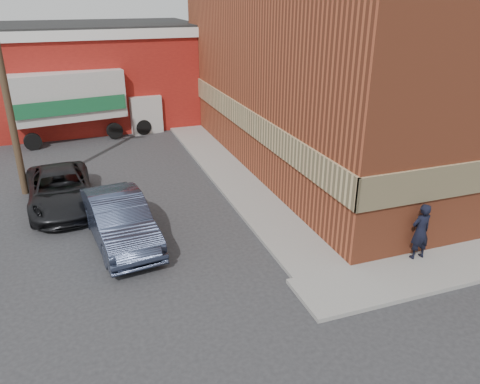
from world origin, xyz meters
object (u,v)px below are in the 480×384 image
object	(u,v)px
utility_pole	(1,69)
suv_a	(61,190)
sedan	(120,220)
warehouse	(56,75)
box_truck	(81,100)
brick_building	(386,52)
man	(420,231)

from	to	relation	value
utility_pole	suv_a	distance (m)	4.66
utility_pole	sedan	xyz separation A→B (m)	(3.09, -5.19, -3.99)
warehouse	box_truck	world-z (taller)	warehouse
brick_building	warehouse	size ratio (longest dim) A/B	1.12
utility_pole	suv_a	xyz separation A→B (m)	(1.37, -1.80, -4.07)
warehouse	suv_a	bearing A→B (deg)	-90.58
warehouse	suv_a	xyz separation A→B (m)	(-0.13, -12.80, -2.14)
sedan	box_truck	bearing A→B (deg)	85.09
brick_building	warehouse	bearing A→B (deg)	142.80
utility_pole	box_truck	size ratio (longest dim) A/B	1.20
brick_building	suv_a	xyz separation A→B (m)	(-14.62, -1.79, -4.01)
utility_pole	man	xyz separation A→B (m)	(11.04, -9.25, -3.77)
sedan	box_truck	xyz separation A→B (m)	(-0.47, 12.29, 1.30)
utility_pole	man	world-z (taller)	utility_pole
brick_building	utility_pole	distance (m)	16.00
brick_building	man	world-z (taller)	brick_building
brick_building	box_truck	bearing A→B (deg)	152.00
man	warehouse	bearing A→B (deg)	-66.16
warehouse	man	xyz separation A→B (m)	(9.54, -20.25, -1.84)
man	box_truck	distance (m)	18.43
sedan	suv_a	world-z (taller)	sedan
suv_a	utility_pole	bearing A→B (deg)	123.84
sedan	suv_a	xyz separation A→B (m)	(-1.72, 3.39, -0.08)
brick_building	suv_a	distance (m)	15.27
warehouse	sedan	size ratio (longest dim) A/B	3.54
brick_building	suv_a	world-z (taller)	brick_building
man	suv_a	bearing A→B (deg)	-39.02
man	box_truck	size ratio (longest dim) A/B	0.23
man	suv_a	distance (m)	12.22
man	box_truck	xyz separation A→B (m)	(-8.42, 16.36, 1.08)
utility_pole	sedan	world-z (taller)	utility_pole
sedan	box_truck	size ratio (longest dim) A/B	0.62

